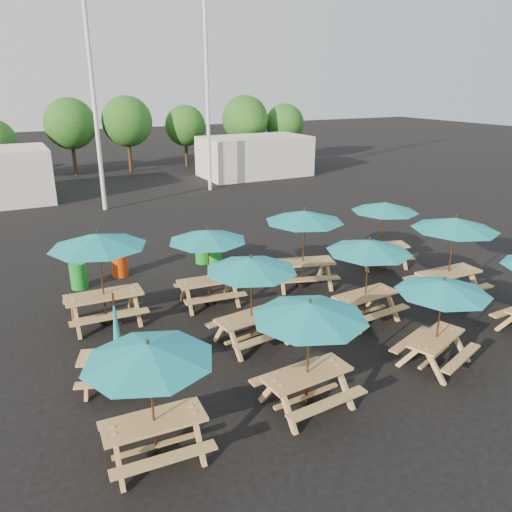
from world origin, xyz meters
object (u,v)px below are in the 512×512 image
picnic_unit_2 (98,245)px  picnic_unit_4 (251,269)px  picnic_unit_6 (443,291)px  waste_bin_1 (120,264)px  picnic_unit_5 (208,239)px  picnic_unit_1 (118,348)px  picnic_unit_7 (369,250)px  waste_bin_0 (79,275)px  picnic_unit_0 (149,358)px  picnic_unit_8 (304,220)px  picnic_unit_11 (385,210)px  picnic_unit_10 (455,228)px  picnic_unit_3 (310,316)px  waste_bin_2 (202,252)px  waste_bin_3 (214,253)px

picnic_unit_2 → picnic_unit_4: bearing=-41.3°
picnic_unit_2 → picnic_unit_4: (2.92, -2.74, -0.23)m
picnic_unit_6 → waste_bin_1: bearing=101.0°
picnic_unit_5 → picnic_unit_6: size_ratio=0.93×
picnic_unit_1 → picnic_unit_7: (6.49, 0.02, 1.11)m
picnic_unit_5 → waste_bin_0: picnic_unit_5 is taller
picnic_unit_5 → picnic_unit_2: bearing=-177.7°
picnic_unit_2 → waste_bin_1: picnic_unit_2 is taller
picnic_unit_0 → picnic_unit_1: 2.67m
waste_bin_0 → waste_bin_1: (1.36, 0.44, 0.00)m
picnic_unit_4 → picnic_unit_8: (3.07, 2.52, 0.18)m
picnic_unit_11 → picnic_unit_8: bearing=-158.2°
picnic_unit_10 → waste_bin_0: size_ratio=3.01×
picnic_unit_4 → picnic_unit_11: (6.44, 2.79, 0.03)m
picnic_unit_3 → picnic_unit_11: picnic_unit_11 is taller
picnic_unit_4 → waste_bin_1: size_ratio=2.96×
picnic_unit_5 → waste_bin_0: size_ratio=2.89×
picnic_unit_6 → picnic_unit_5: bearing=102.4°
picnic_unit_5 → waste_bin_2: size_ratio=2.89×
picnic_unit_3 → picnic_unit_4: bearing=82.4°
picnic_unit_5 → picnic_unit_7: 4.35m
picnic_unit_5 → picnic_unit_7: size_ratio=1.01×
waste_bin_0 → waste_bin_1: size_ratio=1.00×
picnic_unit_7 → picnic_unit_5: bearing=135.1°
picnic_unit_8 → picnic_unit_5: bearing=-164.3°
picnic_unit_1 → picnic_unit_2: 3.30m
waste_bin_3 → picnic_unit_0: bearing=-119.1°
picnic_unit_7 → waste_bin_2: picnic_unit_7 is taller
waste_bin_0 → waste_bin_3: bearing=-0.1°
picnic_unit_10 → waste_bin_1: (-8.15, 6.19, -1.73)m
picnic_unit_5 → waste_bin_3: bearing=69.7°
picnic_unit_2 → picnic_unit_10: 9.74m
picnic_unit_5 → picnic_unit_11: (6.47, 0.20, 0.03)m
picnic_unit_6 → picnic_unit_11: picnic_unit_11 is taller
picnic_unit_4 → picnic_unit_1: bearing=177.8°
picnic_unit_6 → waste_bin_0: size_ratio=3.12×
picnic_unit_5 → waste_bin_3: 3.61m
picnic_unit_5 → picnic_unit_10: (6.39, -2.80, 0.19)m
waste_bin_1 → waste_bin_2: same height
picnic_unit_1 → waste_bin_1: (1.43, 6.25, -0.45)m
picnic_unit_11 → picnic_unit_10: bearing=-74.3°
picnic_unit_5 → waste_bin_0: (-3.12, 2.95, -1.54)m
waste_bin_1 → picnic_unit_1: bearing=-102.9°
picnic_unit_6 → picnic_unit_11: bearing=41.0°
picnic_unit_11 → waste_bin_2: bearing=167.2°
picnic_unit_4 → picnic_unit_11: bearing=16.3°
picnic_unit_0 → picnic_unit_4: (3.21, 2.73, 0.04)m
picnic_unit_3 → picnic_unit_6: picnic_unit_3 is taller
picnic_unit_6 → picnic_unit_2: bearing=119.3°
picnic_unit_1 → picnic_unit_8: picnic_unit_8 is taller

